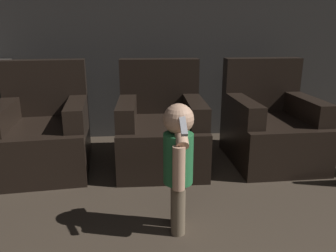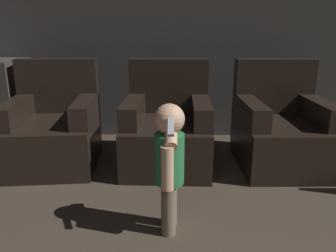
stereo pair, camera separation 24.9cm
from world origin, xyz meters
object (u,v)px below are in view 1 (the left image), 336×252
at_px(armchair_middle, 161,130).
at_px(armchair_right, 270,127).
at_px(armchair_left, 44,133).
at_px(person_toddler, 178,159).

distance_m(armchair_middle, armchair_right, 1.07).
relative_size(armchair_left, armchair_middle, 1.01).
height_order(armchair_left, person_toddler, armchair_left).
bearing_deg(armchair_middle, person_toddler, -87.13).
relative_size(armchair_right, person_toddler, 1.16).
distance_m(armchair_left, armchair_middle, 1.08).
xyz_separation_m(armchair_right, person_toddler, (-1.04, -1.12, 0.17)).
height_order(armchair_right, person_toddler, armchair_right).
distance_m(armchair_left, person_toddler, 1.59).
relative_size(armchair_middle, person_toddler, 1.16).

